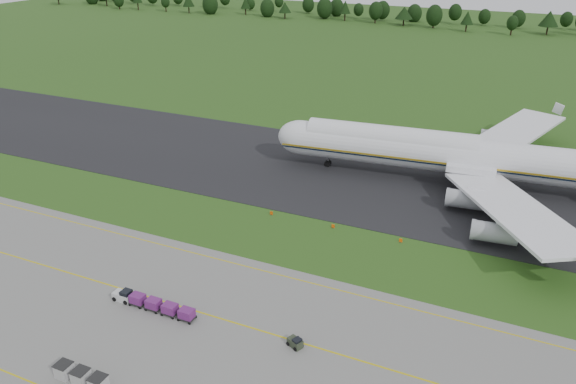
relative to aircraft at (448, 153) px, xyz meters
The scene contains 10 objects.
ground 39.27m from the aircraft, 121.71° to the right, with size 600.00×600.00×0.00m, color #264A16.
apron 70.32m from the aircraft, 106.94° to the right, with size 300.00×52.00×0.06m, color slate.
taxiway 21.81m from the aircraft, 166.14° to the right, with size 300.00×40.00×0.08m, color black.
apron_markings 63.66m from the aircraft, 108.78° to the right, with size 300.00×30.20×0.01m.
tree_line 191.27m from the aircraft, 100.70° to the left, with size 526.17×22.51×11.98m.
aircraft is the anchor object (origin of this frame).
baggage_train 63.22m from the aircraft, 115.34° to the right, with size 12.33×1.58×1.52m.
utility_cart 56.59m from the aircraft, 97.42° to the right, with size 2.08×1.71×0.99m.
uld_row 75.53m from the aircraft, 110.11° to the right, with size 6.49×1.69×1.67m.
edge_markers 30.36m from the aircraft, 116.45° to the right, with size 23.08×0.30×0.60m.
Camera 1 is at (33.93, -70.53, 44.54)m, focal length 35.00 mm.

